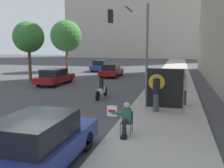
% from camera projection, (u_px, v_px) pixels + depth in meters
% --- Properties ---
extents(ground_plane, '(160.00, 160.00, 0.00)m').
position_uv_depth(ground_plane, '(43.00, 147.00, 8.26)').
color(ground_plane, '#444447').
extents(sidewalk_curb, '(3.72, 90.00, 0.12)m').
position_uv_depth(sidewalk_curb, '(171.00, 84.00, 21.62)').
color(sidewalk_curb, '#A8A399').
rests_on(sidewalk_curb, ground_plane).
extents(seated_protester, '(0.91, 0.77, 1.19)m').
position_uv_depth(seated_protester, '(126.00, 118.00, 8.96)').
color(seated_protester, '#474C56').
rests_on(seated_protester, sidewalk_curb).
extents(jogger_on_sidewalk, '(0.34, 0.34, 1.85)m').
position_uv_depth(jogger_on_sidewalk, '(156.00, 93.00, 12.13)').
color(jogger_on_sidewalk, '#424247').
rests_on(jogger_on_sidewalk, sidewalk_curb).
extents(pedestrian_behind, '(0.34, 0.34, 1.68)m').
position_uv_depth(pedestrian_behind, '(184.00, 89.00, 13.59)').
color(pedestrian_behind, '#424247').
rests_on(pedestrian_behind, sidewalk_curb).
extents(protest_banner, '(1.90, 0.06, 2.09)m').
position_uv_depth(protest_banner, '(164.00, 88.00, 12.50)').
color(protest_banner, slate).
rests_on(protest_banner, sidewalk_curb).
extents(traffic_light_pole, '(2.64, 2.41, 5.83)m').
position_uv_depth(traffic_light_pole, '(133.00, 35.00, 16.07)').
color(traffic_light_pole, slate).
rests_on(traffic_light_pole, sidewalk_curb).
extents(parked_car_curbside, '(1.88, 4.44, 1.48)m').
position_uv_depth(parked_car_curbside, '(38.00, 143.00, 6.70)').
color(parked_car_curbside, navy).
rests_on(parked_car_curbside, ground_plane).
extents(car_on_road_nearest, '(1.85, 4.36, 1.37)m').
position_uv_depth(car_on_road_nearest, '(55.00, 77.00, 21.67)').
color(car_on_road_nearest, maroon).
rests_on(car_on_road_nearest, ground_plane).
extents(car_on_road_midblock, '(1.77, 4.21, 1.41)m').
position_uv_depth(car_on_road_midblock, '(111.00, 70.00, 27.12)').
color(car_on_road_midblock, maroon).
rests_on(car_on_road_midblock, ground_plane).
extents(car_on_road_distant, '(1.76, 4.63, 1.47)m').
position_uv_depth(car_on_road_distant, '(101.00, 66.00, 33.64)').
color(car_on_road_distant, navy).
rests_on(car_on_road_distant, ground_plane).
extents(motorcycle_on_road, '(0.28, 2.23, 1.31)m').
position_uv_depth(motorcycle_on_road, '(102.00, 90.00, 15.98)').
color(motorcycle_on_road, white).
rests_on(motorcycle_on_road, ground_plane).
extents(street_tree_near_curb, '(2.85, 2.85, 5.58)m').
position_uv_depth(street_tree_near_curb, '(29.00, 37.00, 22.87)').
color(street_tree_near_curb, brown).
rests_on(street_tree_near_curb, ground_plane).
extents(street_tree_midblock, '(4.14, 4.14, 6.72)m').
position_uv_depth(street_tree_midblock, '(66.00, 36.00, 33.05)').
color(street_tree_midblock, brown).
rests_on(street_tree_midblock, ground_plane).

